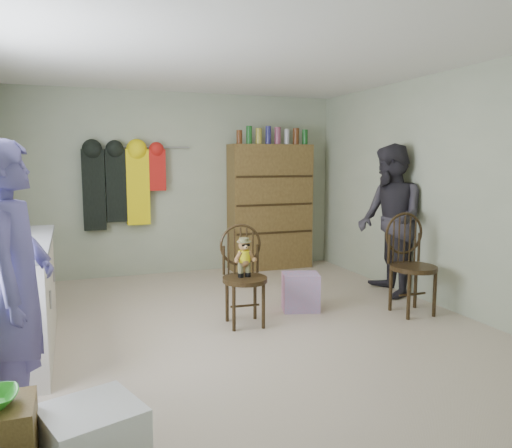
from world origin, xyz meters
name	(u,v)px	position (x,y,z in m)	size (l,w,h in m)	color
ground_plane	(239,325)	(0.00, 0.00, 0.00)	(5.00, 5.00, 0.00)	beige
room_walls	(222,160)	(0.00, 0.53, 1.58)	(5.00, 5.00, 5.00)	#A7AF93
counter	(12,297)	(-1.95, 0.00, 0.47)	(0.64, 1.86, 0.94)	silver
plastic_tub	(93,448)	(-1.42, -2.02, 0.21)	(0.43, 0.41, 0.41)	white
chair_front	(244,268)	(0.06, 0.05, 0.55)	(0.46, 0.46, 0.96)	#312311
chair_far	(410,260)	(1.80, -0.21, 0.56)	(0.48, 0.48, 1.04)	#312311
striped_bag	(301,292)	(0.77, 0.24, 0.20)	(0.37, 0.29, 0.40)	pink
person_left	(16,289)	(-1.78, -1.31, 0.85)	(0.62, 0.41, 1.70)	#5C569D
person_right	(390,220)	(2.00, 0.44, 0.88)	(0.86, 0.67, 1.77)	#2D2B33
dresser	(270,206)	(1.25, 2.30, 0.92)	(1.20, 0.39, 2.05)	brown
coat_rack	(122,185)	(-0.83, 2.38, 1.25)	(1.42, 0.12, 1.09)	#99999E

